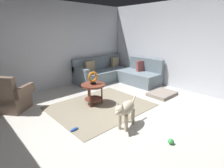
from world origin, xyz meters
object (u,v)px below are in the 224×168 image
object	(u,v)px
dog_bed_mat	(162,94)
side_table	(93,89)
dog_toy_ball	(171,141)
dog_toy_bone	(74,129)
dog	(126,110)
sectional_couch	(116,74)
torus_sculpture	(93,78)
armchair	(11,98)

from	to	relation	value
dog_bed_mat	side_table	bearing A→B (deg)	155.32
dog_toy_ball	dog_toy_bone	size ratio (longest dim) A/B	0.54
dog_bed_mat	dog_toy_ball	xyz separation A→B (m)	(-1.93, -1.35, 0.00)
side_table	dog_bed_mat	size ratio (longest dim) A/B	0.75
side_table	dog	world-z (taller)	dog
dog_toy_ball	sectional_couch	bearing A→B (deg)	59.44
dog_bed_mat	dog_toy_ball	bearing A→B (deg)	-144.96
side_table	dog_bed_mat	world-z (taller)	side_table
sectional_couch	dog_toy_ball	xyz separation A→B (m)	(-1.94, -3.29, -0.24)
torus_sculpture	dog_bed_mat	bearing A→B (deg)	-24.68
side_table	sectional_couch	bearing A→B (deg)	29.92
dog_bed_mat	dog	xyz separation A→B (m)	(-2.09, -0.47, 0.33)
dog	torus_sculpture	bearing A→B (deg)	-26.75
side_table	armchair	bearing A→B (deg)	148.43
armchair	dog_bed_mat	distance (m)	3.97
dog_toy_ball	dog_toy_bone	world-z (taller)	dog_toy_ball
side_table	torus_sculpture	xyz separation A→B (m)	(-0.00, 0.00, 0.29)
side_table	dog	xyz separation A→B (m)	(-0.23, -1.32, -0.04)
armchair	dog_toy_bone	xyz separation A→B (m)	(0.60, -1.76, -0.29)
armchair	dog_toy_ball	size ratio (longest dim) A/B	10.21
armchair	torus_sculpture	bearing A→B (deg)	19.75
torus_sculpture	dog_toy_bone	distance (m)	1.45
side_table	dog_toy_bone	size ratio (longest dim) A/B	3.33
sectional_couch	dog	size ratio (longest dim) A/B	2.72
torus_sculpture	dog	xyz separation A→B (m)	(-0.23, -1.32, -0.33)
dog_toy_ball	torus_sculpture	bearing A→B (deg)	88.29
dog	side_table	bearing A→B (deg)	-26.75
dog	dog_toy_bone	size ratio (longest dim) A/B	4.59
dog	dog_toy_ball	distance (m)	0.96
sectional_couch	torus_sculpture	xyz separation A→B (m)	(-1.87, -1.08, 0.42)
dog	dog_toy_ball	world-z (taller)	dog
dog_bed_mat	dog_toy_bone	bearing A→B (deg)	177.90
sectional_couch	dog_bed_mat	world-z (taller)	sectional_couch
armchair	side_table	distance (m)	1.92
torus_sculpture	dog_toy_ball	bearing A→B (deg)	-91.71
sectional_couch	dog_toy_ball	world-z (taller)	sectional_couch
sectional_couch	side_table	size ratio (longest dim) A/B	3.75
torus_sculpture	side_table	bearing A→B (deg)	-82.87
armchair	dog_toy_ball	bearing A→B (deg)	-12.62
dog_bed_mat	armchair	bearing A→B (deg)	151.98
armchair	side_table	xyz separation A→B (m)	(1.64, -1.01, 0.09)
sectional_couch	dog	bearing A→B (deg)	-131.24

